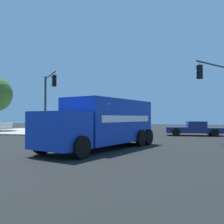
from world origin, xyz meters
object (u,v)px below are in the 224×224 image
at_px(pedestrian_near_corner, 62,123).
at_px(pedestrian_crossing, 41,122).
at_px(pickup_navy, 194,128).
at_px(traffic_light_primary, 48,94).
at_px(traffic_light_secondary, 218,89).
at_px(delivery_truck, 104,123).

relative_size(pedestrian_near_corner, pedestrian_crossing, 0.90).
xyz_separation_m(pickup_navy, pedestrian_near_corner, (-3.76, -16.25, 0.29)).
bearing_deg(pickup_navy, pedestrian_near_corner, -103.02).
height_order(traffic_light_primary, pedestrian_near_corner, traffic_light_primary).
bearing_deg(traffic_light_secondary, pedestrian_near_corner, -117.05).
xyz_separation_m(delivery_truck, pedestrian_crossing, (-14.84, -13.57, -0.35)).
relative_size(traffic_light_primary, pedestrian_near_corner, 3.65).
xyz_separation_m(traffic_light_primary, pedestrian_crossing, (-7.82, -5.74, -2.77)).
bearing_deg(traffic_light_primary, pickup_navy, 110.63).
bearing_deg(pickup_navy, traffic_light_primary, -69.37).
bearing_deg(pedestrian_crossing, traffic_light_primary, 36.26).
bearing_deg(pedestrian_near_corner, pickup_navy, 76.98).
height_order(pedestrian_near_corner, pedestrian_crossing, pedestrian_crossing).
height_order(traffic_light_secondary, pedestrian_crossing, traffic_light_secondary).
height_order(delivery_truck, pickup_navy, delivery_truck).
bearing_deg(traffic_light_primary, pedestrian_crossing, -143.74).
relative_size(traffic_light_secondary, pickup_navy, 1.09).
xyz_separation_m(traffic_light_secondary, pedestrian_near_corner, (-9.10, -17.83, -2.85)).
bearing_deg(pedestrian_crossing, traffic_light_secondary, 67.92).
bearing_deg(pickup_navy, delivery_truck, -23.59).
bearing_deg(delivery_truck, pickup_navy, 156.41).
bearing_deg(traffic_light_secondary, traffic_light_primary, -91.71).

